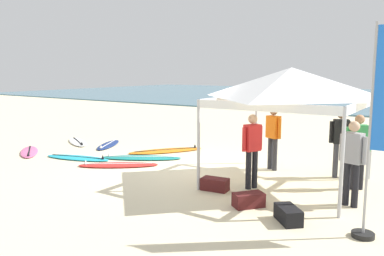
{
  "coord_description": "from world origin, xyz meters",
  "views": [
    {
      "loc": [
        5.88,
        -8.55,
        2.66
      ],
      "look_at": [
        -0.37,
        0.81,
        1.0
      ],
      "focal_mm": 36.02,
      "sensor_mm": 36.0,
      "label": 1
    }
  ],
  "objects_px": {
    "surfboard_white": "(78,142)",
    "gear_bag_on_sand": "(249,200)",
    "banner_flag": "(377,142)",
    "surfboard_orange": "(166,151)",
    "person_red": "(252,146)",
    "canopy_tent": "(291,83)",
    "person_grey": "(352,158)",
    "person_black": "(340,139)",
    "person_orange": "(273,134)",
    "gear_bag_by_pole": "(288,215)",
    "gear_bag_near_tent": "(215,184)",
    "surfboard_red": "(118,165)",
    "surfboard_teal": "(141,158)",
    "surfboard_pink": "(29,152)",
    "person_green": "(358,147)",
    "surfboard_navy": "(108,145)",
    "surfboard_cyan": "(78,158)"
  },
  "relations": [
    {
      "from": "banner_flag",
      "to": "surfboard_orange",
      "type": "bearing_deg",
      "value": 152.58
    },
    {
      "from": "surfboard_red",
      "to": "surfboard_cyan",
      "type": "xyz_separation_m",
      "value": [
        -1.67,
        -0.03,
        0.0
      ]
    },
    {
      "from": "person_grey",
      "to": "surfboard_white",
      "type": "bearing_deg",
      "value": 171.15
    },
    {
      "from": "person_grey",
      "to": "banner_flag",
      "type": "bearing_deg",
      "value": -66.7
    },
    {
      "from": "surfboard_white",
      "to": "person_red",
      "type": "xyz_separation_m",
      "value": [
        7.85,
        -1.57,
        0.95
      ]
    },
    {
      "from": "canopy_tent",
      "to": "surfboard_orange",
      "type": "xyz_separation_m",
      "value": [
        -4.69,
        1.37,
        -2.35
      ]
    },
    {
      "from": "person_red",
      "to": "person_orange",
      "type": "height_order",
      "value": "same"
    },
    {
      "from": "surfboard_pink",
      "to": "banner_flag",
      "type": "distance_m",
      "value": 10.66
    },
    {
      "from": "person_black",
      "to": "surfboard_cyan",
      "type": "bearing_deg",
      "value": -162.44
    },
    {
      "from": "person_black",
      "to": "person_red",
      "type": "relative_size",
      "value": 1.0
    },
    {
      "from": "surfboard_navy",
      "to": "gear_bag_on_sand",
      "type": "height_order",
      "value": "gear_bag_on_sand"
    },
    {
      "from": "surfboard_white",
      "to": "gear_bag_on_sand",
      "type": "relative_size",
      "value": 3.4
    },
    {
      "from": "canopy_tent",
      "to": "gear_bag_near_tent",
      "type": "bearing_deg",
      "value": -130.75
    },
    {
      "from": "surfboard_red",
      "to": "surfboard_teal",
      "type": "height_order",
      "value": "same"
    },
    {
      "from": "surfboard_navy",
      "to": "surfboard_red",
      "type": "height_order",
      "value": "same"
    },
    {
      "from": "person_green",
      "to": "gear_bag_by_pole",
      "type": "distance_m",
      "value": 2.94
    },
    {
      "from": "surfboard_pink",
      "to": "gear_bag_near_tent",
      "type": "relative_size",
      "value": 3.21
    },
    {
      "from": "surfboard_teal",
      "to": "person_red",
      "type": "distance_m",
      "value": 4.31
    },
    {
      "from": "person_black",
      "to": "person_grey",
      "type": "distance_m",
      "value": 2.15
    },
    {
      "from": "surfboard_cyan",
      "to": "person_red",
      "type": "height_order",
      "value": "person_red"
    },
    {
      "from": "surfboard_pink",
      "to": "person_green",
      "type": "relative_size",
      "value": 1.13
    },
    {
      "from": "canopy_tent",
      "to": "surfboard_pink",
      "type": "distance_m",
      "value": 8.75
    },
    {
      "from": "surfboard_navy",
      "to": "surfboard_orange",
      "type": "height_order",
      "value": "same"
    },
    {
      "from": "surfboard_red",
      "to": "person_red",
      "type": "bearing_deg",
      "value": 2.6
    },
    {
      "from": "person_red",
      "to": "canopy_tent",
      "type": "bearing_deg",
      "value": 53.98
    },
    {
      "from": "surfboard_cyan",
      "to": "person_black",
      "type": "bearing_deg",
      "value": 17.56
    },
    {
      "from": "gear_bag_by_pole",
      "to": "gear_bag_on_sand",
      "type": "relative_size",
      "value": 1.0
    },
    {
      "from": "surfboard_red",
      "to": "surfboard_white",
      "type": "height_order",
      "value": "same"
    },
    {
      "from": "surfboard_white",
      "to": "person_black",
      "type": "height_order",
      "value": "person_black"
    },
    {
      "from": "gear_bag_near_tent",
      "to": "person_black",
      "type": "bearing_deg",
      "value": 52.06
    },
    {
      "from": "person_orange",
      "to": "gear_bag_by_pole",
      "type": "height_order",
      "value": "person_orange"
    },
    {
      "from": "person_black",
      "to": "banner_flag",
      "type": "bearing_deg",
      "value": -69.38
    },
    {
      "from": "surfboard_pink",
      "to": "surfboard_teal",
      "type": "xyz_separation_m",
      "value": [
        3.65,
        1.39,
        -0.0
      ]
    },
    {
      "from": "person_orange",
      "to": "banner_flag",
      "type": "xyz_separation_m",
      "value": [
        3.0,
        -3.27,
        0.59
      ]
    },
    {
      "from": "surfboard_teal",
      "to": "gear_bag_on_sand",
      "type": "distance_m",
      "value": 5.01
    },
    {
      "from": "surfboard_red",
      "to": "gear_bag_on_sand",
      "type": "bearing_deg",
      "value": -12.02
    },
    {
      "from": "surfboard_pink",
      "to": "person_grey",
      "type": "height_order",
      "value": "person_grey"
    },
    {
      "from": "surfboard_red",
      "to": "surfboard_teal",
      "type": "relative_size",
      "value": 0.88
    },
    {
      "from": "surfboard_white",
      "to": "gear_bag_near_tent",
      "type": "height_order",
      "value": "gear_bag_near_tent"
    },
    {
      "from": "surfboard_pink",
      "to": "gear_bag_near_tent",
      "type": "xyz_separation_m",
      "value": [
        7.14,
        -0.09,
        0.1
      ]
    },
    {
      "from": "person_orange",
      "to": "gear_bag_on_sand",
      "type": "relative_size",
      "value": 2.85
    },
    {
      "from": "surfboard_orange",
      "to": "surfboard_teal",
      "type": "xyz_separation_m",
      "value": [
        0.01,
        -1.27,
        0.0
      ]
    },
    {
      "from": "surfboard_cyan",
      "to": "person_red",
      "type": "xyz_separation_m",
      "value": [
        5.71,
        0.21,
        0.95
      ]
    },
    {
      "from": "surfboard_cyan",
      "to": "person_black",
      "type": "xyz_separation_m",
      "value": [
        7.16,
        2.26,
        0.95
      ]
    },
    {
      "from": "surfboard_orange",
      "to": "person_grey",
      "type": "xyz_separation_m",
      "value": [
        6.25,
        -2.14,
        0.95
      ]
    },
    {
      "from": "gear_bag_by_pole",
      "to": "person_green",
      "type": "bearing_deg",
      "value": 77.69
    },
    {
      "from": "person_grey",
      "to": "gear_bag_by_pole",
      "type": "xyz_separation_m",
      "value": [
        -0.73,
        -1.49,
        -0.85
      ]
    },
    {
      "from": "surfboard_red",
      "to": "person_green",
      "type": "bearing_deg",
      "value": 13.54
    },
    {
      "from": "surfboard_pink",
      "to": "gear_bag_by_pole",
      "type": "relative_size",
      "value": 3.21
    },
    {
      "from": "surfboard_cyan",
      "to": "person_grey",
      "type": "xyz_separation_m",
      "value": [
        7.85,
        0.23,
        0.95
      ]
    }
  ]
}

